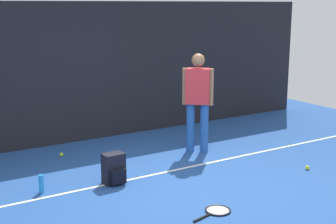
# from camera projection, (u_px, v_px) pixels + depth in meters

# --- Properties ---
(ground_plane) EXTENTS (12.00, 12.00, 0.00)m
(ground_plane) POSITION_uv_depth(u_px,v_px,m) (183.00, 187.00, 6.73)
(ground_plane) COLOR #234C93
(back_fence) EXTENTS (10.00, 0.10, 2.55)m
(back_fence) POSITION_uv_depth(u_px,v_px,m) (94.00, 71.00, 8.94)
(back_fence) COLOR black
(back_fence) RESTS_ON ground
(court_line) EXTENTS (9.00, 0.05, 0.00)m
(court_line) POSITION_uv_depth(u_px,v_px,m) (159.00, 173.00, 7.27)
(court_line) COLOR white
(court_line) RESTS_ON ground
(tennis_player) EXTENTS (0.45, 0.43, 1.70)m
(tennis_player) POSITION_uv_depth(u_px,v_px,m) (198.00, 97.00, 8.14)
(tennis_player) COLOR #2659A5
(tennis_player) RESTS_ON ground
(tennis_racket) EXTENTS (0.64, 0.39, 0.03)m
(tennis_racket) POSITION_uv_depth(u_px,v_px,m) (216.00, 211.00, 5.92)
(tennis_racket) COLOR black
(tennis_racket) RESTS_ON ground
(backpack) EXTENTS (0.31, 0.29, 0.44)m
(backpack) POSITION_uv_depth(u_px,v_px,m) (114.00, 169.00, 6.83)
(backpack) COLOR black
(backpack) RESTS_ON ground
(tennis_ball_near_player) EXTENTS (0.07, 0.07, 0.07)m
(tennis_ball_near_player) POSITION_uv_depth(u_px,v_px,m) (307.00, 168.00, 7.43)
(tennis_ball_near_player) COLOR #CCE033
(tennis_ball_near_player) RESTS_ON ground
(tennis_ball_by_fence) EXTENTS (0.07, 0.07, 0.07)m
(tennis_ball_by_fence) POSITION_uv_depth(u_px,v_px,m) (61.00, 155.00, 8.08)
(tennis_ball_by_fence) COLOR #CCE033
(tennis_ball_by_fence) RESTS_ON ground
(water_bottle) EXTENTS (0.07, 0.07, 0.25)m
(water_bottle) POSITION_uv_depth(u_px,v_px,m) (41.00, 184.00, 6.51)
(water_bottle) COLOR #268CD8
(water_bottle) RESTS_ON ground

